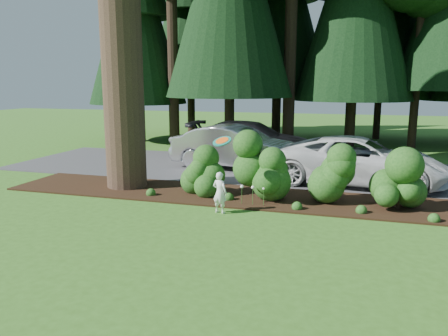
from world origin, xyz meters
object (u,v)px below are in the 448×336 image
car_silver_wagon (236,147)px  car_dark_suv (252,140)px  car_white_suv (359,161)px  child (220,193)px  frisbee (222,141)px

car_silver_wagon → car_dark_suv: size_ratio=0.90×
car_white_suv → car_dark_suv: size_ratio=1.00×
child → frisbee: (0.02, 0.14, 1.29)m
child → frisbee: frisbee is taller
frisbee → child: bearing=-98.1°
car_dark_suv → frisbee: size_ratio=10.94×
car_dark_suv → frisbee: bearing=-173.5°
car_silver_wagon → car_white_suv: (4.51, -1.43, -0.05)m
car_white_suv → child: car_white_suv is taller
car_dark_suv → child: car_dark_suv is taller
car_silver_wagon → car_white_suv: size_ratio=0.90×
frisbee → car_white_suv: bearing=50.9°
car_silver_wagon → child: 5.83m
child → car_dark_suv: bearing=-68.2°
car_dark_suv → child: size_ratio=5.15×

